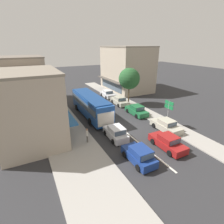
# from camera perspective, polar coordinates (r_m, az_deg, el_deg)

# --- Properties ---
(ground_plane) EXTENTS (140.00, 140.00, 0.00)m
(ground_plane) POSITION_cam_1_polar(r_m,az_deg,el_deg) (23.20, 2.38, -4.87)
(ground_plane) COLOR #2D2D30
(lane_centre_line) EXTENTS (0.20, 28.00, 0.01)m
(lane_centre_line) POSITION_cam_1_polar(r_m,az_deg,el_deg) (26.44, -1.87, -1.46)
(lane_centre_line) COLOR silver
(lane_centre_line) RESTS_ON ground
(sidewalk_left) EXTENTS (5.20, 44.00, 0.14)m
(sidewalk_left) POSITION_cam_1_polar(r_m,az_deg,el_deg) (26.37, -17.28, -2.37)
(sidewalk_left) COLOR #A39E96
(sidewalk_left) RESTS_ON ground
(kerb_right) EXTENTS (2.80, 44.00, 0.12)m
(kerb_right) POSITION_cam_1_polar(r_m,az_deg,el_deg) (30.93, 6.96, 1.94)
(kerb_right) COLOR #A39E96
(kerb_right) RESTS_ON ground
(shopfront_corner_near) EXTENTS (7.28, 7.97, 7.83)m
(shopfront_corner_near) POSITION_cam_1_polar(r_m,az_deg,el_deg) (20.29, -25.23, 1.07)
(shopfront_corner_near) COLOR #B2A38E
(shopfront_corner_near) RESTS_ON ground
(shopfront_mid_block) EXTENTS (7.30, 7.76, 6.88)m
(shopfront_mid_block) POSITION_cam_1_polar(r_m,az_deg,el_deg) (28.09, -26.03, 5.12)
(shopfront_mid_block) COLOR #B2A38E
(shopfront_mid_block) RESTS_ON ground
(shopfront_far_end) EXTENTS (8.12, 7.75, 8.29)m
(shopfront_far_end) POSITION_cam_1_polar(r_m,az_deg,el_deg) (35.69, -26.80, 9.22)
(shopfront_far_end) COLOR gray
(shopfront_far_end) RESTS_ON ground
(building_right_far) EXTENTS (9.05, 12.01, 9.86)m
(building_right_far) POSITION_cam_1_polar(r_m,az_deg,el_deg) (41.78, 4.77, 13.92)
(building_right_far) COLOR #B2A38E
(building_right_far) RESTS_ON ground
(city_bus) EXTENTS (2.80, 10.87, 3.23)m
(city_bus) POSITION_cam_1_polar(r_m,az_deg,el_deg) (26.18, -6.97, 2.54)
(city_bus) COLOR #1E4C99
(city_bus) RESTS_ON ground
(sedan_queue_far_back) EXTENTS (1.90, 4.20, 1.47)m
(sedan_queue_far_back) POSITION_cam_1_polar(r_m,az_deg,el_deg) (19.38, 17.67, -9.39)
(sedan_queue_far_back) COLOR maroon
(sedan_queue_far_back) RESTS_ON ground
(hatchback_adjacent_lane_lead) EXTENTS (1.92, 3.76, 1.54)m
(hatchback_adjacent_lane_lead) POSITION_cam_1_polar(r_m,az_deg,el_deg) (20.18, 1.24, -6.83)
(hatchback_adjacent_lane_lead) COLOR silver
(hatchback_adjacent_lane_lead) RESTS_ON ground
(hatchback_behind_bus_mid) EXTENTS (1.84, 3.71, 1.54)m
(hatchback_behind_bus_mid) POSITION_cam_1_polar(r_m,az_deg,el_deg) (16.69, 8.84, -13.75)
(hatchback_behind_bus_mid) COLOR navy
(hatchback_behind_bus_mid) RESTS_ON ground
(parked_sedan_kerb_front) EXTENTS (1.91, 4.21, 1.47)m
(parked_sedan_kerb_front) POSITION_cam_1_polar(r_m,az_deg,el_deg) (23.05, 17.24, -4.24)
(parked_sedan_kerb_front) COLOR #B7B29E
(parked_sedan_kerb_front) RESTS_ON ground
(parked_sedan_kerb_second) EXTENTS (1.92, 4.21, 1.47)m
(parked_sedan_kerb_second) POSITION_cam_1_polar(r_m,az_deg,el_deg) (27.26, 8.01, 0.53)
(parked_sedan_kerb_second) COLOR #1E6638
(parked_sedan_kerb_second) RESTS_ON ground
(parked_sedan_kerb_third) EXTENTS (1.99, 4.25, 1.47)m
(parked_sedan_kerb_third) POSITION_cam_1_polar(r_m,az_deg,el_deg) (31.62, 2.49, 3.66)
(parked_sedan_kerb_third) COLOR #B7B29E
(parked_sedan_kerb_third) RESTS_ON ground
(parked_sedan_kerb_rear) EXTENTS (2.02, 4.26, 1.47)m
(parked_sedan_kerb_rear) POSITION_cam_1_polar(r_m,az_deg,el_deg) (36.13, -1.44, 5.93)
(parked_sedan_kerb_rear) COLOR silver
(parked_sedan_kerb_rear) RESTS_ON ground
(traffic_light_downstreet) EXTENTS (0.33, 0.24, 4.20)m
(traffic_light_downstreet) POSITION_cam_1_polar(r_m,az_deg,el_deg) (37.22, -16.54, 8.99)
(traffic_light_downstreet) COLOR gray
(traffic_light_downstreet) RESTS_ON ground
(directional_road_sign) EXTENTS (0.10, 1.40, 3.60)m
(directional_road_sign) POSITION_cam_1_polar(r_m,az_deg,el_deg) (23.37, 18.04, 1.44)
(directional_road_sign) COLOR gray
(directional_road_sign) RESTS_ON ground
(street_tree_right) EXTENTS (3.67, 3.67, 6.51)m
(street_tree_right) POSITION_cam_1_polar(r_m,az_deg,el_deg) (30.79, 5.66, 10.77)
(street_tree_right) COLOR brown
(street_tree_right) RESTS_ON ground
(pedestrian_with_handbag_near) EXTENTS (0.55, 0.56, 1.63)m
(pedestrian_with_handbag_near) POSITION_cam_1_polar(r_m,az_deg,el_deg) (33.56, -16.37, 4.57)
(pedestrian_with_handbag_near) COLOR #4C4742
(pedestrian_with_handbag_near) RESTS_ON sidewalk_left
(pedestrian_browsing_midblock) EXTENTS (0.29, 0.56, 1.63)m
(pedestrian_browsing_midblock) POSITION_cam_1_polar(r_m,az_deg,el_deg) (19.29, -8.14, -7.28)
(pedestrian_browsing_midblock) COLOR #4C4742
(pedestrian_browsing_midblock) RESTS_ON sidewalk_left
(pedestrian_far_walker) EXTENTS (0.61, 0.49, 1.63)m
(pedestrian_far_walker) POSITION_cam_1_polar(r_m,az_deg,el_deg) (31.46, -16.05, 3.52)
(pedestrian_far_walker) COLOR #4C4742
(pedestrian_far_walker) RESTS_ON sidewalk_left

